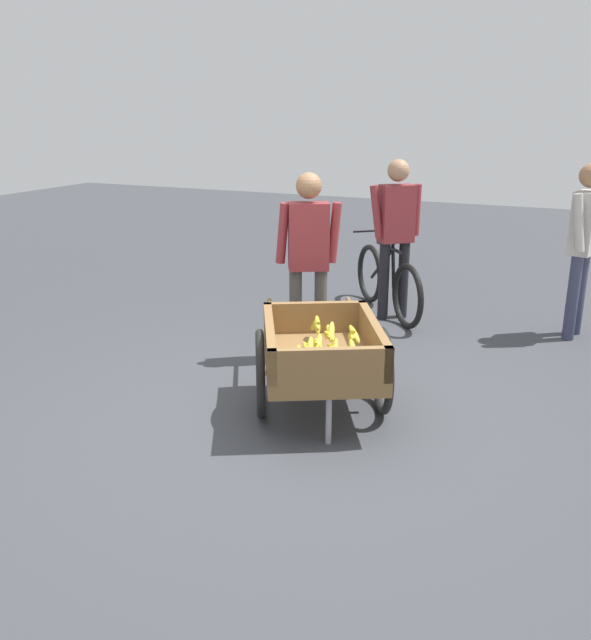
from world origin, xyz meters
The scene contains 6 objects.
ground_plane centered at (0.00, 0.00, 0.00)m, with size 24.00×24.00×0.00m, color #3D3F44.
fruit_cart centered at (-0.30, 0.21, 0.44)m, with size 1.81×1.44×0.73m.
vendor_person centered at (-1.33, -0.34, 0.97)m, with size 0.34×0.51×1.62m.
bicycle centered at (-2.88, -0.08, 0.35)m, with size 1.31×1.12×0.85m.
cyclist_person centered at (-2.77, 0.02, 0.99)m, with size 0.37×0.46×1.65m.
bystander_person centered at (-2.90, 1.78, 0.99)m, with size 0.51×0.27×1.65m.
Camera 1 is at (3.84, 1.86, 2.14)m, focal length 37.58 mm.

